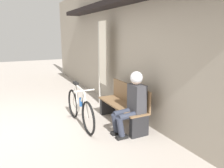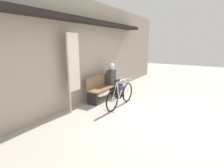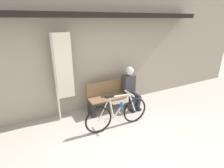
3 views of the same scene
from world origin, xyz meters
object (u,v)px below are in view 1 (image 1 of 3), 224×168
Objects in this scene: park_bench_near at (124,106)px; person_seated at (133,99)px; banner_pole at (102,57)px; bicycle at (80,108)px.

person_seated reaches higher than park_bench_near.
banner_pole is at bearing 175.79° from park_bench_near.
bicycle is 1.64m from banner_pole.
park_bench_near is 0.59m from person_seated.
person_seated is at bearing -11.13° from park_bench_near.
bicycle is 0.75× the size of banner_pole.
banner_pole reaches higher than park_bench_near.
banner_pole reaches higher than bicycle.
banner_pole is (-1.81, 0.19, 0.60)m from person_seated.
person_seated is at bearing 42.37° from bicycle.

